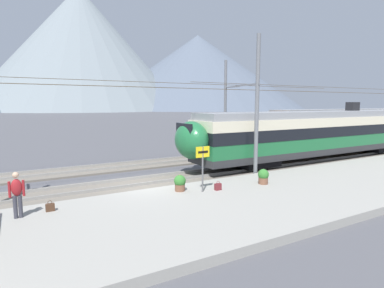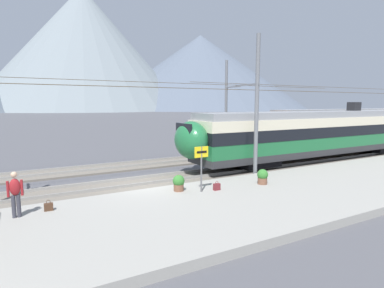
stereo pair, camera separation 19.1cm
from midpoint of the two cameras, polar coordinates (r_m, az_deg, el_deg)
ground_plane at (r=16.59m, az=-8.07°, el=-8.19°), size 400.00×400.00×0.00m
platform_slab at (r=12.55m, az=-0.36°, el=-12.49°), size 120.00×7.21×0.34m
track_near at (r=17.63m, az=-9.43°, el=-7.06°), size 120.00×3.00×0.28m
track_far at (r=22.24m, az=-13.74°, el=-4.15°), size 120.00×3.00×0.28m
train_near_platform at (r=26.01m, az=22.46°, el=1.95°), size 24.14×2.95×4.27m
train_far_track at (r=40.48m, az=29.58°, el=3.31°), size 30.04×2.85×4.27m
catenary_mast_mid at (r=18.92m, az=11.74°, el=6.86°), size 45.77×2.20×8.40m
catenary_mast_far_side at (r=27.98m, az=6.58°, el=6.95°), size 45.77×2.14×8.19m
platform_sign at (r=14.46m, az=2.10°, el=-2.70°), size 0.70×0.08×2.14m
passenger_walking at (r=12.97m, az=-29.15°, el=-7.65°), size 0.53×0.22×1.69m
handbag_beside_passenger at (r=13.43m, az=-24.30°, el=-10.38°), size 0.32×0.18×0.42m
handbag_near_sign at (r=15.09m, az=4.90°, el=-7.77°), size 0.32×0.18×0.45m
potted_plant_platform_edge at (r=16.49m, az=13.06°, el=-5.72°), size 0.55×0.55×0.77m
potted_plant_by_shelter at (r=14.85m, az=-2.07°, el=-6.99°), size 0.56×0.56×0.77m
mountain_central_peak at (r=228.43m, az=-19.04°, el=15.92°), size 137.91×137.91×79.62m
mountain_right_ridge at (r=243.77m, az=1.57°, el=12.86°), size 157.48×157.48×55.27m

